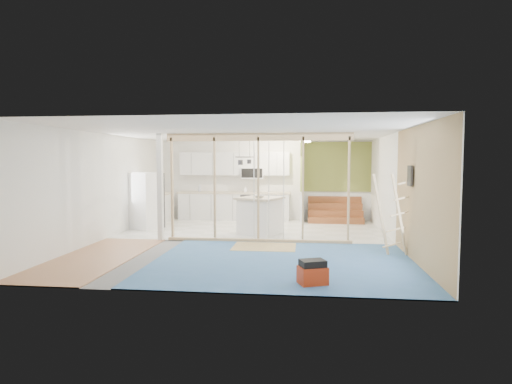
# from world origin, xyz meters

# --- Properties ---
(room) EXTENTS (7.01, 8.01, 2.61)m
(room) POSITION_xyz_m (0.00, 0.00, 1.30)
(room) COLOR slate
(room) RESTS_ON ground
(floor_overlays) EXTENTS (7.00, 8.00, 0.03)m
(floor_overlays) POSITION_xyz_m (0.07, 0.06, 0.01)
(floor_overlays) COLOR silver
(floor_overlays) RESTS_ON room
(stud_frame) EXTENTS (4.66, 0.14, 2.60)m
(stud_frame) POSITION_xyz_m (-0.24, -0.00, 1.59)
(stud_frame) COLOR tan
(stud_frame) RESTS_ON room
(base_cabinets) EXTENTS (4.45, 2.24, 0.93)m
(base_cabinets) POSITION_xyz_m (-1.61, 3.36, 0.47)
(base_cabinets) COLOR silver
(base_cabinets) RESTS_ON room
(upper_cabinets) EXTENTS (3.60, 0.41, 0.85)m
(upper_cabinets) POSITION_xyz_m (-0.84, 3.82, 1.82)
(upper_cabinets) COLOR silver
(upper_cabinets) RESTS_ON room
(green_partition) EXTENTS (2.25, 1.51, 2.60)m
(green_partition) POSITION_xyz_m (2.04, 3.66, 0.94)
(green_partition) COLOR olive
(green_partition) RESTS_ON room
(pot_rack) EXTENTS (0.52, 0.52, 0.72)m
(pot_rack) POSITION_xyz_m (-0.31, 1.89, 2.00)
(pot_rack) COLOR black
(pot_rack) RESTS_ON room
(sheathing_panel) EXTENTS (0.02, 4.00, 2.60)m
(sheathing_panel) POSITION_xyz_m (3.48, -2.00, 1.30)
(sheathing_panel) COLOR tan
(sheathing_panel) RESTS_ON room
(electrical_panel) EXTENTS (0.04, 0.30, 0.40)m
(electrical_panel) POSITION_xyz_m (3.43, -1.40, 1.65)
(electrical_panel) COLOR #35353A
(electrical_panel) RESTS_ON room
(ceiling_light) EXTENTS (0.32, 0.32, 0.08)m
(ceiling_light) POSITION_xyz_m (1.40, 3.00, 2.54)
(ceiling_light) COLOR #FFEABF
(ceiling_light) RESTS_ON room
(fridge) EXTENTS (0.93, 0.89, 1.61)m
(fridge) POSITION_xyz_m (-3.08, 1.58, 0.81)
(fridge) COLOR white
(fridge) RESTS_ON room
(island) EXTENTS (1.33, 1.33, 0.99)m
(island) POSITION_xyz_m (0.22, 1.10, 0.49)
(island) COLOR white
(island) RESTS_ON room
(bowl) EXTENTS (0.28, 0.28, 0.07)m
(bowl) POSITION_xyz_m (0.22, 0.99, 1.02)
(bowl) COLOR silver
(bowl) RESTS_ON island
(soap_bottle_a) EXTENTS (0.12, 0.12, 0.27)m
(soap_bottle_a) POSITION_xyz_m (-2.06, 3.78, 1.06)
(soap_bottle_a) COLOR silver
(soap_bottle_a) RESTS_ON base_cabinets
(soap_bottle_b) EXTENTS (0.10, 0.10, 0.20)m
(soap_bottle_b) POSITION_xyz_m (-0.53, 3.71, 1.03)
(soap_bottle_b) COLOR white
(soap_bottle_b) RESTS_ON base_cabinets
(toolbox) EXTENTS (0.51, 0.45, 0.40)m
(toolbox) POSITION_xyz_m (1.52, -3.40, 0.19)
(toolbox) COLOR #A32B0F
(toolbox) RESTS_ON room
(ladder) EXTENTS (0.89, 0.15, 1.67)m
(ladder) POSITION_xyz_m (3.17, -1.16, 0.86)
(ladder) COLOR beige
(ladder) RESTS_ON room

